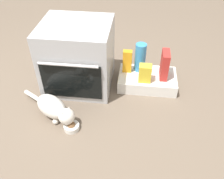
# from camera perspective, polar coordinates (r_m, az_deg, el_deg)

# --- Properties ---
(ground) EXTENTS (8.00, 8.00, 0.00)m
(ground) POSITION_cam_1_polar(r_m,az_deg,el_deg) (2.26, -8.06, -5.57)
(ground) COLOR #6B5B4C
(oven) EXTENTS (0.65, 0.64, 0.66)m
(oven) POSITION_cam_1_polar(r_m,az_deg,el_deg) (2.41, -8.04, 7.75)
(oven) COLOR #B7BABF
(oven) RESTS_ON ground
(pantry_cabinet) EXTENTS (0.59, 0.37, 0.13)m
(pantry_cabinet) POSITION_cam_1_polar(r_m,az_deg,el_deg) (2.54, 8.27, 2.25)
(pantry_cabinet) COLOR white
(pantry_cabinet) RESTS_ON ground
(food_bowl) EXTENTS (0.13, 0.13, 0.08)m
(food_bowl) POSITION_cam_1_polar(r_m,az_deg,el_deg) (2.12, -9.52, -8.59)
(food_bowl) COLOR white
(food_bowl) RESTS_ON ground
(cat) EXTENTS (0.60, 0.44, 0.21)m
(cat) POSITION_cam_1_polar(r_m,az_deg,el_deg) (2.19, -13.52, -4.28)
(cat) COLOR silver
(cat) RESTS_ON ground
(water_bottle) EXTENTS (0.11, 0.11, 0.30)m
(water_bottle) POSITION_cam_1_polar(r_m,az_deg,el_deg) (2.48, 6.68, 7.51)
(water_bottle) COLOR #388CD1
(water_bottle) RESTS_ON pantry_cabinet
(cereal_box) EXTENTS (0.07, 0.18, 0.28)m
(cereal_box) POSITION_cam_1_polar(r_m,az_deg,el_deg) (2.43, 12.29, 5.69)
(cereal_box) COLOR #B72D28
(cereal_box) RESTS_ON pantry_cabinet
(snack_bag) EXTENTS (0.12, 0.09, 0.18)m
(snack_bag) POSITION_cam_1_polar(r_m,az_deg,el_deg) (2.37, 7.78, 3.82)
(snack_bag) COLOR yellow
(snack_bag) RESTS_ON pantry_cabinet
(juice_carton) EXTENTS (0.09, 0.06, 0.24)m
(juice_carton) POSITION_cam_1_polar(r_m,az_deg,el_deg) (2.47, 3.62, 6.65)
(juice_carton) COLOR orange
(juice_carton) RESTS_ON pantry_cabinet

